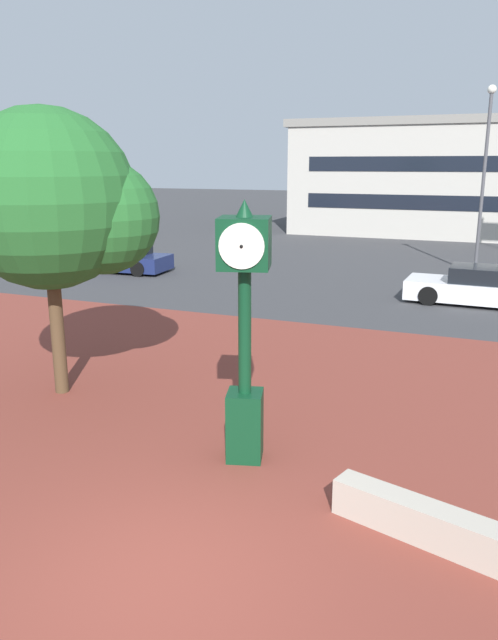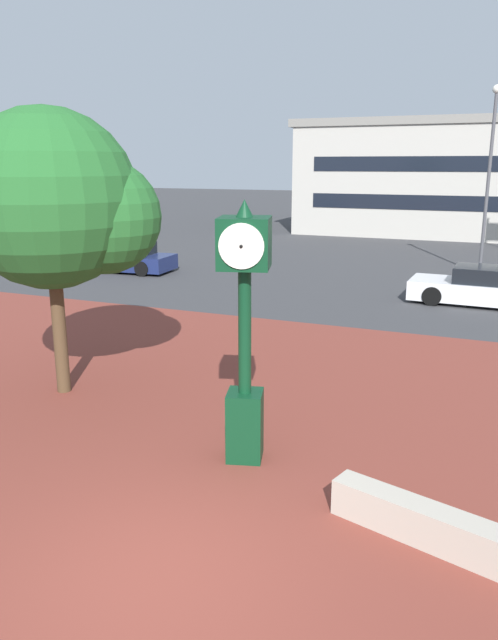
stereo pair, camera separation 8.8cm
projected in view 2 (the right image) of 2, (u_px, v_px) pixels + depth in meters
ground_plane at (157, 577)px, 6.98m from camera, size 200.00×200.00×0.00m
plaza_brick_paving at (273, 440)px, 10.40m from camera, size 44.00×15.66×0.01m
planter_wall at (453, 535)px, 7.34m from camera, size 3.18×1.32×0.50m
street_clock at (245, 324)px, 9.24m from camera, size 0.93×0.96×4.12m
plaza_tree at (61, 204)px, 11.75m from camera, size 3.75×3.49×5.70m
car_street_near at (480, 288)px, 20.39m from camera, size 4.50×2.08×1.28m
car_street_mid at (126, 258)px, 26.67m from camera, size 4.38×2.17×1.28m
street_lamp_post at (490, 164)px, 24.94m from camera, size 0.36×0.36×7.69m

